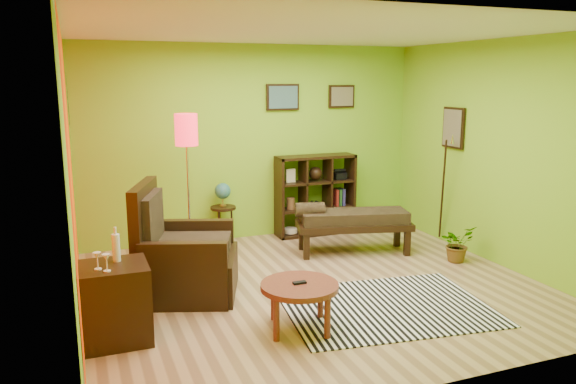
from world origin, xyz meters
name	(u,v)px	position (x,y,z in m)	size (l,w,h in m)	color
ground	(315,287)	(0.00, 0.00, 0.00)	(5.00, 5.00, 0.00)	tan
room_shell	(308,128)	(-0.09, 0.01, 1.80)	(5.04, 4.54, 2.82)	#85C422
zebra_rug	(386,307)	(0.46, -0.80, 0.01)	(2.07, 1.54, 0.01)	white
coffee_table	(300,290)	(-0.57, -0.95, 0.39)	(0.73, 0.73, 0.47)	maroon
armchair	(182,261)	(-1.43, 0.34, 0.37)	(1.28, 1.27, 1.23)	black
side_cabinet	(114,303)	(-2.20, -0.57, 0.36)	(0.60, 0.55, 1.03)	black
floor_lamp	(187,144)	(-1.16, 1.26, 1.54)	(0.29, 0.29, 1.90)	silver
globe_table	(223,198)	(-0.53, 2.03, 0.67)	(0.36, 0.36, 0.88)	black
cube_shelf	(316,195)	(0.91, 2.03, 0.60)	(1.20, 0.35, 1.20)	black
bench	(351,220)	(0.96, 1.00, 0.45)	(1.62, 0.91, 0.71)	black
potted_plant	(457,247)	(2.08, 0.18, 0.18)	(0.42, 0.47, 0.37)	#26661E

